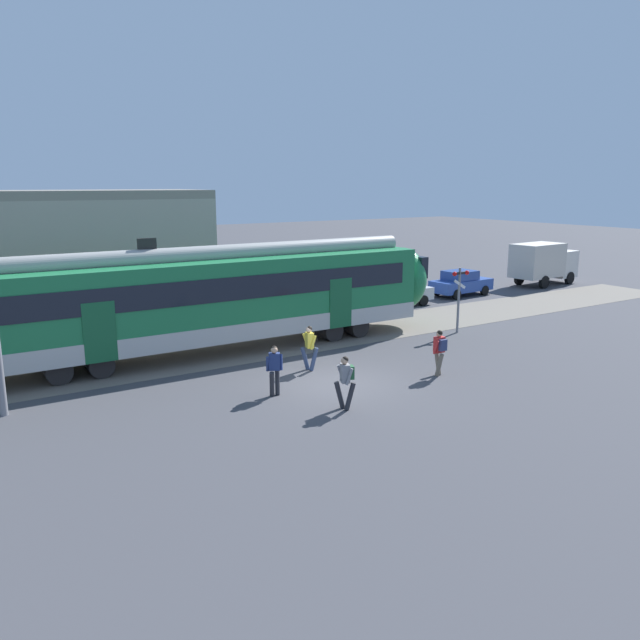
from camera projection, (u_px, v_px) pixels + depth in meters
ground_plane at (334, 384)px, 21.32m from camera, size 160.00×160.00×0.00m
pedestrian_navy at (274, 366)px, 19.94m from camera, size 0.66×0.57×1.67m
pedestrian_grey at (346, 378)px, 18.71m from camera, size 0.58×0.64×1.67m
pedestrian_yellow at (309, 345)px, 22.65m from camera, size 0.61×0.61×1.67m
pedestrian_red at (440, 349)px, 22.00m from camera, size 0.53×0.63×1.67m
parked_car_silver at (397, 292)px, 34.70m from camera, size 4.02×1.80×1.54m
parked_car_blue at (461, 283)px, 37.88m from camera, size 4.08×1.91×1.54m
box_truck at (544, 262)px, 41.71m from camera, size 5.37×2.39×2.82m
crossing_signal at (459, 289)px, 28.19m from camera, size 0.96×0.22×3.00m
background_building at (6, 265)px, 27.39m from camera, size 17.90×5.00×9.20m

